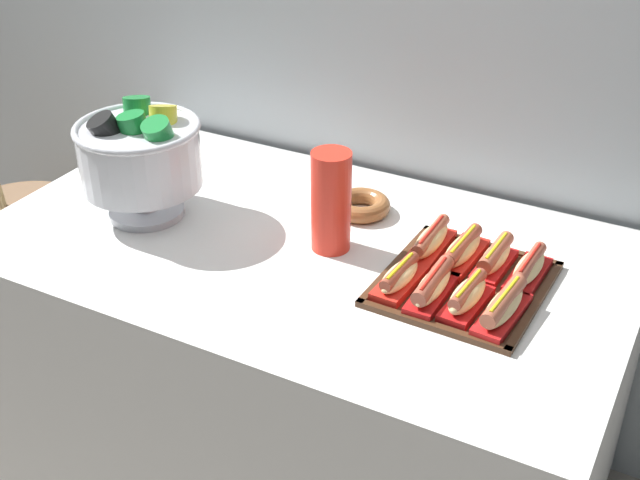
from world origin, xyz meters
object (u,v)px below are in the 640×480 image
Objects in this scene: hot_dog_4 at (431,241)px; punch_bowl at (141,153)px; hot_dog_6 at (495,258)px; hot_dog_0 at (399,278)px; hot_dog_2 at (467,297)px; buffet_table at (305,368)px; hot_dog_3 at (503,307)px; serving_tray at (463,285)px; hot_dog_5 at (462,251)px; hot_dog_1 at (432,286)px; donut at (361,205)px; cup_stack at (331,201)px; hot_dog_7 at (528,269)px; floor_vase at (36,290)px.

hot_dog_4 is 0.61× the size of punch_bowl.
hot_dog_4 is 1.13× the size of hot_dog_6.
hot_dog_2 is (0.15, -0.00, 0.00)m from hot_dog_0.
buffet_table is 8.19× the size of hot_dog_4.
hot_dog_3 is (0.22, -0.01, 0.00)m from hot_dog_0.
serving_tray is 0.10m from hot_dog_5.
hot_dog_1 is at bearing -116.17° from serving_tray.
donut is at bearing 150.13° from serving_tray.
hot_dog_3 is at bearing -49.45° from hot_dog_5.
serving_tray is 2.04× the size of hot_dog_4.
cup_stack reaches higher than hot_dog_4.
hot_dog_7 is (0.15, -0.00, -0.00)m from hot_dog_5.
hot_dog_7 reaches higher than serving_tray.
serving_tray is 0.14m from hot_dog_4.
hot_dog_6 is (0.15, 0.16, 0.00)m from hot_dog_0.
serving_tray is 2.09× the size of hot_dog_1.
hot_dog_5 is at bearing -19.82° from donut.
hot_dog_2 is at bearing -1.72° from hot_dog_1.
punch_bowl is (-0.90, 0.02, 0.13)m from hot_dog_3.
buffet_table is 9.26× the size of hot_dog_6.
hot_dog_0 is 0.93× the size of hot_dog_7.
cup_stack is 0.21m from donut.
serving_tray is 0.14m from hot_dog_7.
serving_tray is (0.38, 0.01, 0.37)m from buffet_table.
buffet_table is 6.24× the size of cup_stack.
buffet_table is at bearing 169.45° from hot_dog_2.
hot_dog_6 reaches higher than hot_dog_2.
hot_dog_0 is at bearing -134.00° from hot_dog_6.
serving_tray is 2.31× the size of hot_dog_6.
hot_dog_1 is at bearing -12.42° from buffet_table.
hot_dog_5 is at bearing 14.34° from buffet_table.
punch_bowl is at bearing -167.70° from hot_dog_4.
floor_vase is 1.48m from hot_dog_1.
hot_dog_2 reaches higher than buffet_table.
hot_dog_5 is (0.07, -0.00, -0.00)m from hot_dog_4.
hot_dog_4 reaches higher than hot_dog_7.
donut is (-0.33, 0.19, 0.02)m from serving_tray.
hot_dog_7 is (0.50, 0.08, 0.40)m from buffet_table.
hot_dog_6 reaches higher than hot_dog_5.
hot_dog_1 is 0.40m from donut.
buffet_table is 0.54m from hot_dog_5.
hot_dog_5 reaches higher than hot_dog_0.
hot_dog_1 reaches higher than hot_dog_0.
hot_dog_2 is at bearing -1.47° from punch_bowl.
hot_dog_1 is at bearing -42.98° from donut.
hot_dog_2 is 1.00× the size of hot_dog_6.
hot_dog_2 is 0.38m from cup_stack.
punch_bowl reaches higher than hot_dog_7.
punch_bowl reaches higher than donut.
serving_tray is 1.25× the size of punch_bowl.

